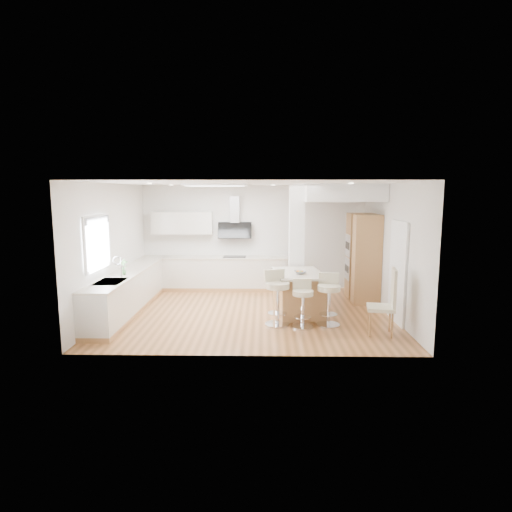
{
  "coord_description": "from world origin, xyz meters",
  "views": [
    {
      "loc": [
        0.28,
        -9.07,
        2.62
      ],
      "look_at": [
        0.11,
        0.4,
        1.19
      ],
      "focal_mm": 30.0,
      "sensor_mm": 36.0,
      "label": 1
    }
  ],
  "objects_px": {
    "bar_stool_b": "(303,301)",
    "bar_stool_c": "(329,297)",
    "dining_chair": "(387,300)",
    "bar_stool_a": "(277,295)",
    "peninsula": "(298,293)"
  },
  "relations": [
    {
      "from": "bar_stool_c",
      "to": "bar_stool_a",
      "type": "bearing_deg",
      "value": -174.46
    },
    {
      "from": "bar_stool_b",
      "to": "dining_chair",
      "type": "height_order",
      "value": "dining_chair"
    },
    {
      "from": "bar_stool_a",
      "to": "dining_chair",
      "type": "relative_size",
      "value": 0.88
    },
    {
      "from": "bar_stool_a",
      "to": "bar_stool_c",
      "type": "distance_m",
      "value": 1.02
    },
    {
      "from": "bar_stool_b",
      "to": "bar_stool_c",
      "type": "xyz_separation_m",
      "value": [
        0.52,
        0.13,
        0.05
      ]
    },
    {
      "from": "bar_stool_a",
      "to": "peninsula",
      "type": "bearing_deg",
      "value": 38.79
    },
    {
      "from": "bar_stool_a",
      "to": "bar_stool_b",
      "type": "xyz_separation_m",
      "value": [
        0.49,
        -0.14,
        -0.09
      ]
    },
    {
      "from": "peninsula",
      "to": "bar_stool_b",
      "type": "bearing_deg",
      "value": -95.89
    },
    {
      "from": "peninsula",
      "to": "bar_stool_c",
      "type": "xyz_separation_m",
      "value": [
        0.53,
        -0.82,
        0.12
      ]
    },
    {
      "from": "bar_stool_c",
      "to": "dining_chair",
      "type": "bearing_deg",
      "value": -22.99
    },
    {
      "from": "bar_stool_b",
      "to": "bar_stool_c",
      "type": "height_order",
      "value": "bar_stool_c"
    },
    {
      "from": "peninsula",
      "to": "bar_stool_c",
      "type": "height_order",
      "value": "bar_stool_c"
    },
    {
      "from": "bar_stool_b",
      "to": "dining_chair",
      "type": "bearing_deg",
      "value": -18.1
    },
    {
      "from": "dining_chair",
      "to": "peninsula",
      "type": "bearing_deg",
      "value": 147.77
    },
    {
      "from": "dining_chair",
      "to": "bar_stool_a",
      "type": "bearing_deg",
      "value": 174.29
    }
  ]
}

